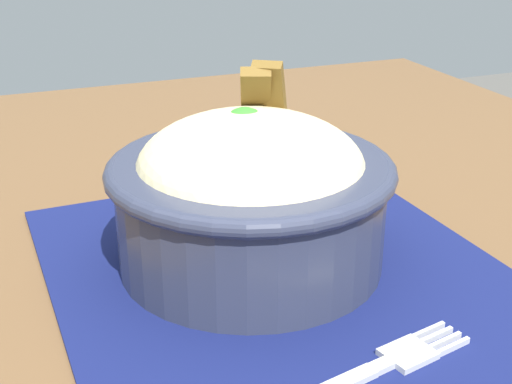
# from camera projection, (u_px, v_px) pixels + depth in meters

# --- Properties ---
(table) EXTENTS (1.09, 0.89, 0.78)m
(table) POSITION_uv_depth(u_px,v_px,m) (269.00, 380.00, 0.48)
(table) COLOR brown
(table) RESTS_ON ground_plane
(placemat) EXTENTS (0.40, 0.30, 0.00)m
(placemat) POSITION_uv_depth(u_px,v_px,m) (301.00, 297.00, 0.44)
(placemat) COLOR #11194C
(placemat) RESTS_ON table
(bowl) EXTENTS (0.20, 0.20, 0.13)m
(bowl) POSITION_uv_depth(u_px,v_px,m) (256.00, 190.00, 0.46)
(bowl) COLOR #2D3347
(bowl) RESTS_ON placemat
(fork) EXTENTS (0.04, 0.14, 0.00)m
(fork) POSITION_uv_depth(u_px,v_px,m) (375.00, 369.00, 0.37)
(fork) COLOR silver
(fork) RESTS_ON placemat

